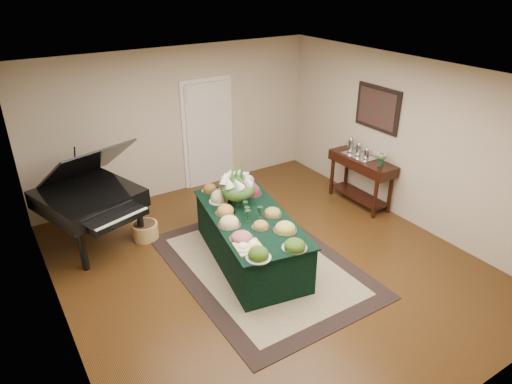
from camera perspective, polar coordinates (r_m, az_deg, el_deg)
ground at (r=6.77m, az=1.38°, el=-8.95°), size 6.00×6.00×0.00m
area_rug at (r=6.73m, az=0.70°, el=-9.12°), size 2.30×3.22×0.01m
kitchen_doorway at (r=8.89m, az=-6.01°, el=7.22°), size 1.05×0.07×2.10m
buffet_table at (r=6.66m, az=-0.71°, el=-5.82°), size 1.43×2.37×0.73m
food_platters at (r=6.47m, az=-1.12°, el=-2.61°), size 1.27×2.32×0.14m
cutting_board at (r=5.78m, az=-0.97°, el=-6.62°), size 0.39×0.39×0.10m
green_goblets at (r=6.40m, az=-0.75°, el=-2.50°), size 0.27×0.32×0.18m
floral_centerpiece at (r=6.69m, az=-2.32°, el=0.91°), size 0.53×0.53×0.53m
grand_piano at (r=7.32m, az=-20.09°, el=-0.66°), size 1.63×1.81×1.60m
wicker_basket at (r=7.51m, az=-13.67°, el=-4.73°), size 0.41×0.41×0.26m
mahogany_sideboard at (r=8.35m, az=13.07°, el=2.89°), size 0.45×1.31×0.89m
tea_service at (r=8.32m, az=12.63°, el=5.21°), size 0.34×0.58×0.30m
pink_bouquet at (r=7.96m, az=15.40°, el=4.25°), size 0.19×0.19×0.24m
wall_painting at (r=8.16m, az=14.95°, el=10.08°), size 0.05×0.95×0.75m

